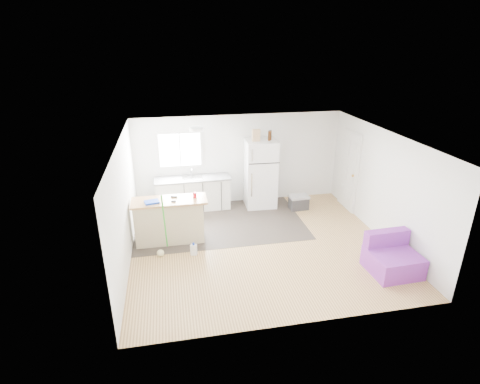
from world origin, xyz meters
name	(u,v)px	position (x,y,z in m)	size (l,w,h in m)	color
room	(262,195)	(0.00, 0.00, 1.20)	(5.51, 5.01, 2.41)	olive
vinyl_zone	(220,222)	(-0.73, 1.25, 0.00)	(4.05, 2.50, 0.00)	#382F2A
window	(180,150)	(-1.55, 2.49, 1.55)	(1.18, 0.06, 0.98)	white
interior_door	(349,171)	(2.72, 1.55, 1.02)	(0.11, 0.92, 2.10)	white
ceiling_fixture	(196,129)	(-1.20, 1.20, 2.36)	(0.30, 0.30, 0.07)	white
kitchen_cabinets	(193,193)	(-1.29, 2.20, 0.44)	(1.96, 0.66, 1.14)	white
peninsula	(169,220)	(-1.92, 0.58, 0.50)	(1.61, 0.63, 0.99)	#C8B790
refrigerator	(260,173)	(0.50, 2.11, 0.90)	(0.82, 0.78, 1.80)	white
cooler	(299,202)	(1.44, 1.65, 0.19)	(0.51, 0.36, 0.38)	#2C2C2F
purple_seat	(392,258)	(2.25, -1.42, 0.27)	(0.93, 0.88, 0.74)	purple
cleaner_jug	(194,250)	(-1.46, -0.12, 0.12)	(0.15, 0.13, 0.28)	silver
mop	(162,245)	(-2.11, 0.00, 0.23)	(0.24, 0.39, 1.39)	green
red_cup	(195,195)	(-1.34, 0.60, 1.05)	(0.08, 0.08, 0.12)	red
blue_tray	(152,202)	(-2.25, 0.50, 1.01)	(0.30, 0.22, 0.04)	#143BC0
tool_a	(174,197)	(-1.79, 0.71, 1.00)	(0.14, 0.05, 0.03)	black
tool_b	(173,201)	(-1.81, 0.46, 1.00)	(0.10, 0.04, 0.03)	black
cardboard_box	(256,135)	(0.35, 2.05, 1.95)	(0.20, 0.10, 0.30)	tan
bottle_left	(269,136)	(0.69, 2.02, 1.93)	(0.07, 0.07, 0.25)	#3B1E0A
bottle_right	(270,135)	(0.73, 2.09, 1.93)	(0.07, 0.07, 0.25)	#3B1E0A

